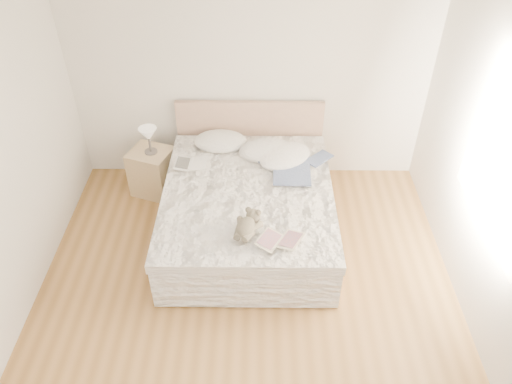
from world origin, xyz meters
TOP-DOWN VIEW (x-y plane):
  - floor at (0.00, 0.00)m, footprint 4.00×4.50m
  - ceiling at (0.00, 0.00)m, footprint 4.00×4.50m
  - wall_back at (0.00, 2.25)m, footprint 4.00×0.02m
  - window at (1.99, 0.30)m, footprint 0.02×1.30m
  - bed at (0.00, 1.19)m, footprint 1.72×2.14m
  - nightstand at (-1.13, 1.83)m, footprint 0.56×0.53m
  - table_lamp at (-1.11, 1.82)m, footprint 0.25×0.25m
  - pillow_left at (-0.33, 1.93)m, footprint 0.60×0.43m
  - pillow_middle at (0.19, 1.76)m, footprint 0.67×0.53m
  - pillow_right at (0.39, 1.64)m, footprint 0.74×0.70m
  - blouse at (0.46, 1.43)m, footprint 0.63×0.67m
  - photo_book at (-0.62, 1.50)m, footprint 0.37×0.26m
  - childrens_book at (0.30, 0.36)m, footprint 0.46×0.41m
  - teddy_bear at (-0.00, 0.45)m, footprint 0.31×0.37m

SIDE VIEW (x-z plane):
  - floor at x=0.00m, z-range 0.00..0.00m
  - nightstand at x=-1.13m, z-range 0.00..0.56m
  - bed at x=0.00m, z-range -0.19..0.81m
  - blouse at x=0.46m, z-range 0.62..0.64m
  - photo_book at x=-0.62m, z-range 0.62..0.64m
  - childrens_book at x=0.30m, z-range 0.62..0.64m
  - pillow_left at x=-0.33m, z-range 0.55..0.73m
  - pillow_middle at x=0.19m, z-range 0.55..0.73m
  - pillow_right at x=0.39m, z-range 0.55..0.73m
  - teddy_bear at x=0.00m, z-range 0.57..0.73m
  - table_lamp at x=-1.11m, z-range 0.63..0.94m
  - wall_back at x=0.00m, z-range 0.00..2.70m
  - window at x=1.99m, z-range 0.90..2.00m
  - ceiling at x=0.00m, z-range 2.70..2.70m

